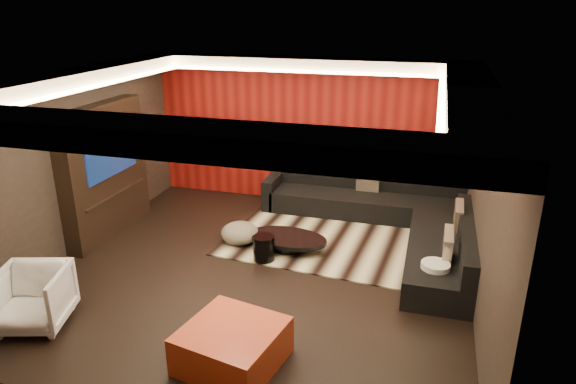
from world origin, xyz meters
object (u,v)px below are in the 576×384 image
(orange_ottoman, at_px, (232,346))
(white_side_table, at_px, (434,279))
(coffee_table, at_px, (288,243))
(armchair, at_px, (33,298))
(drum_stool, at_px, (264,248))
(sectional_sofa, at_px, (390,219))

(orange_ottoman, bearing_deg, white_side_table, 44.70)
(coffee_table, xyz_separation_m, armchair, (-2.39, -2.79, 0.24))
(drum_stool, height_order, orange_ottoman, orange_ottoman)
(orange_ottoman, relative_size, armchair, 1.23)
(coffee_table, height_order, sectional_sofa, sectional_sofa)
(white_side_table, distance_m, armchair, 5.08)
(coffee_table, relative_size, sectional_sofa, 0.35)
(sectional_sofa, bearing_deg, orange_ottoman, -108.55)
(coffee_table, bearing_deg, drum_stool, -118.83)
(drum_stool, xyz_separation_m, sectional_sofa, (1.74, 1.54, 0.05))
(coffee_table, bearing_deg, white_side_table, -18.29)
(white_side_table, relative_size, orange_ottoman, 0.48)
(sectional_sofa, bearing_deg, armchair, -134.95)
(armchair, bearing_deg, orange_ottoman, -16.64)
(white_side_table, height_order, sectional_sofa, sectional_sofa)
(drum_stool, height_order, armchair, armchair)
(drum_stool, bearing_deg, white_side_table, -6.79)
(coffee_table, distance_m, sectional_sofa, 1.85)
(white_side_table, distance_m, orange_ottoman, 2.91)
(drum_stool, xyz_separation_m, white_side_table, (2.50, -0.30, 0.03))
(drum_stool, relative_size, orange_ottoman, 0.39)
(orange_ottoman, bearing_deg, coffee_table, 93.74)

